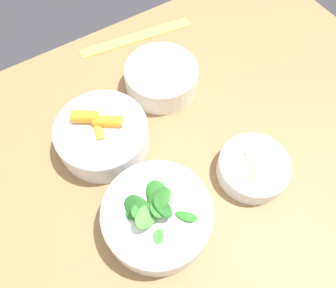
{
  "coord_description": "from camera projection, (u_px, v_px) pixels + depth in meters",
  "views": [
    {
      "loc": [
        -0.11,
        -0.24,
        1.33
      ],
      "look_at": [
        0.04,
        0.01,
        0.8
      ],
      "focal_mm": 35.0,
      "sensor_mm": 36.0,
      "label": 1
    }
  ],
  "objects": [
    {
      "name": "bowl_beans_hotdog",
      "position": [
        161.0,
        78.0,
        0.69
      ],
      "size": [
        0.15,
        0.15,
        0.06
      ],
      "color": "silver",
      "rests_on": "dining_table"
    },
    {
      "name": "bowl_greens",
      "position": [
        157.0,
        215.0,
        0.54
      ],
      "size": [
        0.18,
        0.18,
        0.1
      ],
      "color": "silver",
      "rests_on": "dining_table"
    },
    {
      "name": "dining_table",
      "position": [
        153.0,
        190.0,
        0.73
      ],
      "size": [
        1.22,
        0.77,
        0.77
      ],
      "color": "olive",
      "rests_on": "ground_plane"
    },
    {
      "name": "ruler",
      "position": [
        136.0,
        38.0,
        0.79
      ],
      "size": [
        0.28,
        0.07,
        0.0
      ],
      "color": "#EADB4C",
      "rests_on": "dining_table"
    },
    {
      "name": "bowl_carrots",
      "position": [
        103.0,
        134.0,
        0.62
      ],
      "size": [
        0.17,
        0.17,
        0.08
      ],
      "color": "silver",
      "rests_on": "dining_table"
    },
    {
      "name": "bowl_cookies",
      "position": [
        254.0,
        168.0,
        0.6
      ],
      "size": [
        0.13,
        0.13,
        0.04
      ],
      "color": "silver",
      "rests_on": "dining_table"
    },
    {
      "name": "ground_plane",
      "position": [
        160.0,
        249.0,
        1.29
      ],
      "size": [
        10.0,
        10.0,
        0.0
      ],
      "primitive_type": "plane",
      "color": "#2D2D33"
    }
  ]
}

